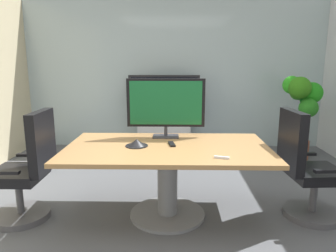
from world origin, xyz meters
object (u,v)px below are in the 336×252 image
Objects in this scene: tv_monitor at (166,104)px; potted_plant at (302,104)px; office_chair_left at (27,175)px; wall_display_unit at (164,125)px; conference_phone at (137,143)px; remote_control at (172,144)px; office_chair_right at (306,174)px; conference_table at (167,164)px.

tv_monitor is 0.64× the size of potted_plant.
tv_monitor reaches higher than office_chair_left.
potted_plant is at bearing -11.72° from wall_display_unit.
remote_control is (0.34, 0.05, -0.02)m from conference_phone.
office_chair_left is 1.00× the size of office_chair_right.
conference_phone is at bearing 178.36° from remote_control.
potted_plant is at bearing 120.34° from office_chair_left.
office_chair_right reaches higher than remote_control.
remote_control is (0.15, -2.32, 0.30)m from wall_display_unit.
office_chair_right is 0.83× the size of wall_display_unit.
conference_phone is (-0.30, -0.00, 0.22)m from conference_table.
potted_plant is at bearing 39.26° from conference_phone.
conference_table is 2.84m from potted_plant.
tv_monitor is at bearing -143.55° from potted_plant.
potted_plant is 2.76m from remote_control.
tv_monitor is 0.58m from conference_phone.
tv_monitor reaches higher than wall_display_unit.
office_chair_left is at bearing -149.59° from potted_plant.
potted_plant is 7.76× the size of remote_control.
tv_monitor is 4.94× the size of remote_control.
office_chair_left is at bearing -160.59° from tv_monitor.
remote_control is at bearing 51.41° from conference_table.
conference_phone is at bearing 94.53° from office_chair_left.
office_chair_right is 1.30× the size of tv_monitor.
conference_table is 1.50× the size of potted_plant.
potted_plant is at bearing 32.54° from remote_control.
conference_table is 1.81× the size of office_chair_right.
potted_plant reaches higher than conference_phone.
office_chair_left is at bearing -176.37° from conference_table.
office_chair_right is 2.80m from wall_display_unit.
conference_phone is (-1.68, -0.01, 0.31)m from office_chair_right.
wall_display_unit is (-0.11, 2.38, -0.10)m from conference_table.
conference_table is 0.21m from remote_control.
tv_monitor reaches higher than conference_table.
office_chair_right is 6.41× the size of remote_control.
potted_plant reaches higher than wall_display_unit.
office_chair_left is 0.83× the size of wall_display_unit.
conference_phone reaches higher than conference_table.
conference_table is 0.67m from tv_monitor.
potted_plant is (2.06, 1.93, 0.34)m from conference_table.
tv_monitor is at bearing 109.34° from office_chair_left.
remote_control is at bearing 8.75° from conference_phone.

